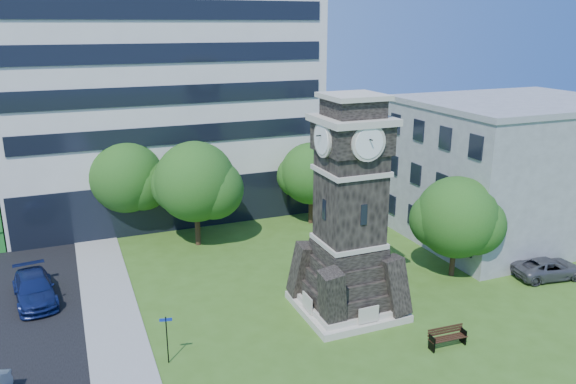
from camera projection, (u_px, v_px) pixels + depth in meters
name	position (u px, v px, depth m)	size (l,w,h in m)	color
ground	(313.00, 337.00, 29.19)	(160.00, 160.00, 0.00)	#385D1A
sidewalk	(114.00, 326.00, 30.18)	(3.00, 70.00, 0.06)	gray
clock_tower	(349.00, 222.00, 30.52)	(5.40, 5.40, 12.22)	beige
office_tall	(152.00, 41.00, 46.85)	(26.20, 15.11, 28.60)	silver
office_low	(512.00, 169.00, 41.99)	(15.20, 12.20, 10.40)	#A1A4A7
car_street_north	(34.00, 289.00, 32.80)	(2.15, 5.28, 1.53)	#121E4F
car_east_lot	(549.00, 268.00, 35.86)	(2.13, 4.62, 1.28)	#4C4C51
park_bench	(447.00, 336.00, 28.22)	(2.03, 0.54, 1.05)	black
street_sign	(167.00, 334.00, 26.54)	(0.59, 0.06, 2.46)	black
tree_nw	(127.00, 178.00, 42.43)	(6.15, 5.59, 7.40)	#332114
tree_nc	(197.00, 184.00, 40.14)	(6.38, 5.80, 7.73)	#332114
tree_ne	(312.00, 175.00, 44.82)	(5.45, 4.95, 6.65)	#332114
tree_east	(457.00, 219.00, 35.32)	(5.69, 5.18, 6.57)	#332114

